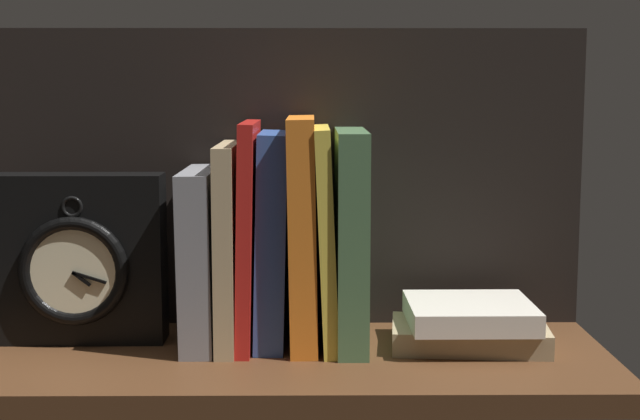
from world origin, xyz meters
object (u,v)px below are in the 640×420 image
at_px(framed_clock, 79,260).
at_px(book_tan_shortstories, 229,244).
at_px(book_orange_pandolfini, 303,231).
at_px(book_red_requiem, 248,234).
at_px(book_blue_modern, 273,239).
at_px(book_green_romantic, 351,237).
at_px(book_gray_chess, 201,257).
at_px(book_stack_side, 470,324).
at_px(book_yellow_seinlanguage, 326,236).

bearing_deg(framed_clock, book_tan_shortstories, -0.75).
bearing_deg(book_orange_pandolfini, book_tan_shortstories, 180.00).
xyz_separation_m(book_red_requiem, book_blue_modern, (0.03, 0.00, -0.01)).
bearing_deg(book_green_romantic, book_red_requiem, 180.00).
xyz_separation_m(book_gray_chess, book_red_requiem, (0.05, 0.00, 0.03)).
distance_m(book_tan_shortstories, book_stack_side, 0.29).
height_order(book_blue_modern, book_orange_pandolfini, book_orange_pandolfini).
distance_m(book_red_requiem, book_blue_modern, 0.03).
bearing_deg(book_tan_shortstories, book_blue_modern, 0.00).
height_order(book_gray_chess, book_orange_pandolfini, book_orange_pandolfini).
xyz_separation_m(book_tan_shortstories, book_red_requiem, (0.02, 0.00, 0.01)).
relative_size(book_red_requiem, book_yellow_seinlanguage, 1.02).
relative_size(book_gray_chess, book_orange_pandolfini, 0.77).
bearing_deg(book_gray_chess, book_blue_modern, 0.00).
bearing_deg(book_tan_shortstories, book_green_romantic, 0.00).
xyz_separation_m(book_gray_chess, book_orange_pandolfini, (0.12, 0.00, 0.03)).
bearing_deg(framed_clock, book_gray_chess, -0.92).
relative_size(book_tan_shortstories, framed_clock, 1.18).
height_order(book_orange_pandolfini, book_stack_side, book_orange_pandolfini).
xyz_separation_m(book_blue_modern, book_yellow_seinlanguage, (0.06, -0.00, 0.00)).
xyz_separation_m(book_tan_shortstories, book_blue_modern, (0.05, 0.00, 0.01)).
bearing_deg(book_yellow_seinlanguage, book_tan_shortstories, 180.00).
relative_size(book_gray_chess, book_yellow_seinlanguage, 0.81).
xyz_separation_m(book_yellow_seinlanguage, book_stack_side, (0.16, -0.02, -0.10)).
bearing_deg(framed_clock, book_stack_side, -3.26).
height_order(book_yellow_seinlanguage, book_green_romantic, book_yellow_seinlanguage).
relative_size(book_tan_shortstories, book_yellow_seinlanguage, 0.92).
distance_m(book_gray_chess, book_tan_shortstories, 0.03).
height_order(book_tan_shortstories, framed_clock, book_tan_shortstories).
distance_m(book_gray_chess, book_yellow_seinlanguage, 0.14).
bearing_deg(book_green_romantic, book_orange_pandolfini, 180.00).
height_order(book_gray_chess, book_tan_shortstories, book_tan_shortstories).
bearing_deg(book_gray_chess, book_yellow_seinlanguage, -0.00).
xyz_separation_m(book_yellow_seinlanguage, book_green_romantic, (0.03, 0.00, -0.00)).
height_order(book_red_requiem, book_yellow_seinlanguage, book_red_requiem).
height_order(book_orange_pandolfini, book_yellow_seinlanguage, book_orange_pandolfini).
height_order(book_blue_modern, framed_clock, book_blue_modern).
relative_size(book_gray_chess, book_stack_side, 1.09).
bearing_deg(book_stack_side, book_tan_shortstories, 175.17).
bearing_deg(book_yellow_seinlanguage, book_orange_pandolfini, 180.00).
bearing_deg(book_green_romantic, book_tan_shortstories, 180.00).
bearing_deg(book_red_requiem, book_stack_side, -5.25).
xyz_separation_m(book_tan_shortstories, book_green_romantic, (0.14, 0.00, 0.01)).
bearing_deg(book_orange_pandolfini, book_yellow_seinlanguage, -0.00).
relative_size(book_blue_modern, book_orange_pandolfini, 0.93).
relative_size(book_tan_shortstories, book_orange_pandolfini, 0.88).
bearing_deg(book_stack_side, book_red_requiem, 174.75).
relative_size(book_gray_chess, framed_clock, 1.03).
distance_m(book_red_requiem, framed_clock, 0.20).
bearing_deg(book_tan_shortstories, book_stack_side, -4.83).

